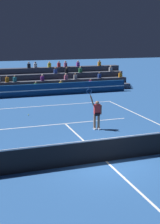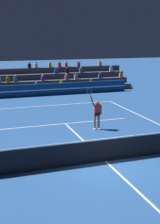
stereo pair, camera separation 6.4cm
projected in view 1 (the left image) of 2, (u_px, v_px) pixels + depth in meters
ground_plane at (106, 161)px, 13.67m from camera, size 120.00×120.00×0.00m
court_lines at (106, 161)px, 13.67m from camera, size 11.10×23.90×0.01m
tennis_net at (106, 150)px, 13.54m from camera, size 12.00×0.10×1.10m
sponsor_banner_wall at (35, 90)px, 28.54m from camera, size 18.00×0.26×1.10m
bleacher_stand at (29, 82)px, 31.38m from camera, size 20.39×3.80×2.83m
tennis_player at (97, 113)px, 18.14m from camera, size 0.97×0.35×2.49m
tennis_ball at (28, 115)px, 21.64m from camera, size 0.07×0.07×0.07m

